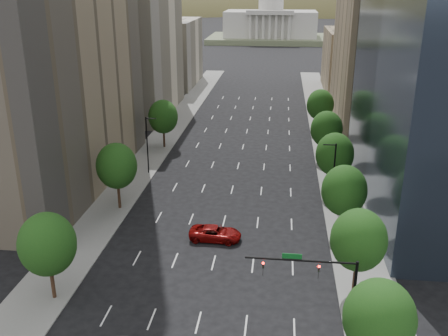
% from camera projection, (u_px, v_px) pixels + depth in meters
% --- Properties ---
extents(sidewalk_left, '(6.00, 200.00, 0.15)m').
position_uv_depth(sidewalk_left, '(127.00, 185.00, 73.37)').
color(sidewalk_left, slate).
rests_on(sidewalk_left, ground).
extents(sidewalk_right, '(6.00, 200.00, 0.15)m').
position_uv_depth(sidewalk_right, '(342.00, 194.00, 70.07)').
color(sidewalk_right, slate).
rests_on(sidewalk_right, ground).
extents(midrise_cream_left, '(14.00, 30.00, 35.00)m').
position_uv_depth(midrise_cream_left, '(137.00, 33.00, 108.33)').
color(midrise_cream_left, beige).
rests_on(midrise_cream_left, ground).
extents(filler_left, '(14.00, 26.00, 18.00)m').
position_uv_depth(filler_left, '(171.00, 53.00, 142.02)').
color(filler_left, beige).
rests_on(filler_left, ground).
extents(parking_tan_right, '(14.00, 30.00, 30.00)m').
position_uv_depth(parking_tan_right, '(375.00, 50.00, 101.08)').
color(parking_tan_right, '#8C7759').
rests_on(parking_tan_right, ground).
extents(filler_right, '(14.00, 26.00, 16.00)m').
position_uv_depth(filler_right, '(352.00, 61.00, 134.25)').
color(filler_right, '#8C7759').
rests_on(filler_right, ground).
extents(tree_right_0, '(5.20, 5.20, 8.39)m').
position_uv_depth(tree_right_0, '(379.00, 319.00, 35.79)').
color(tree_right_0, '#382316').
rests_on(tree_right_0, ground).
extents(tree_right_1, '(5.20, 5.20, 8.75)m').
position_uv_depth(tree_right_1, '(359.00, 240.00, 45.90)').
color(tree_right_1, '#382316').
rests_on(tree_right_1, ground).
extents(tree_right_2, '(5.20, 5.20, 8.61)m').
position_uv_depth(tree_right_2, '(344.00, 191.00, 57.13)').
color(tree_right_2, '#382316').
rests_on(tree_right_2, ground).
extents(tree_right_3, '(5.20, 5.20, 8.89)m').
position_uv_depth(tree_right_3, '(335.00, 154.00, 68.20)').
color(tree_right_3, '#382316').
rests_on(tree_right_3, ground).
extents(tree_right_4, '(5.20, 5.20, 8.46)m').
position_uv_depth(tree_right_4, '(327.00, 129.00, 81.38)').
color(tree_right_4, '#382316').
rests_on(tree_right_4, ground).
extents(tree_right_5, '(5.20, 5.20, 8.75)m').
position_uv_depth(tree_right_5, '(320.00, 105.00, 96.17)').
color(tree_right_5, '#382316').
rests_on(tree_right_5, ground).
extents(tree_left_0, '(5.20, 5.20, 8.75)m').
position_uv_depth(tree_left_0, '(47.00, 244.00, 45.17)').
color(tree_left_0, '#382316').
rests_on(tree_left_0, ground).
extents(tree_left_1, '(5.20, 5.20, 8.97)m').
position_uv_depth(tree_left_1, '(117.00, 166.00, 63.71)').
color(tree_left_1, '#382316').
rests_on(tree_left_1, ground).
extents(tree_left_2, '(5.20, 5.20, 8.68)m').
position_uv_depth(tree_left_2, '(163.00, 117.00, 88.01)').
color(tree_left_2, '#382316').
rests_on(tree_left_2, ground).
extents(streetlight_rn, '(1.70, 0.20, 9.00)m').
position_uv_depth(streetlight_rn, '(333.00, 175.00, 63.97)').
color(streetlight_rn, black).
rests_on(streetlight_rn, ground).
extents(streetlight_ln, '(1.70, 0.20, 9.00)m').
position_uv_depth(streetlight_ln, '(148.00, 144.00, 76.14)').
color(streetlight_ln, black).
rests_on(streetlight_ln, ground).
extents(traffic_signal, '(9.12, 0.40, 7.38)m').
position_uv_depth(traffic_signal, '(325.00, 279.00, 40.89)').
color(traffic_signal, black).
rests_on(traffic_signal, ground).
extents(capitol, '(60.00, 40.00, 35.20)m').
position_uv_depth(capitol, '(270.00, 24.00, 245.35)').
color(capitol, '#596647').
rests_on(capitol, ground).
extents(foothills, '(720.00, 413.00, 263.00)m').
position_uv_depth(foothills, '(307.00, 42.00, 583.38)').
color(foothills, brown).
rests_on(foothills, ground).
extents(car_red_far, '(6.07, 2.98, 1.66)m').
position_uv_depth(car_red_far, '(215.00, 233.00, 57.58)').
color(car_red_far, maroon).
rests_on(car_red_far, ground).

